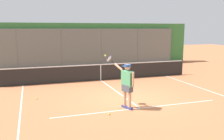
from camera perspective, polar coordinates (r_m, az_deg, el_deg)
The scene contains 7 objects.
ground_plane at distance 10.81m, azimuth 3.46°, elevation -6.68°, with size 60.00×60.00×0.00m, color #B76B42.
court_line_markings at distance 9.33m, azimuth 7.41°, elevation -9.38°, with size 8.74×10.03×0.01m.
fence_backdrop at distance 20.13m, azimuth -7.33°, elevation 5.76°, with size 18.91×1.37×3.45m.
tennis_net at distance 14.53m, azimuth -2.64°, elevation -0.46°, with size 11.23×0.09×1.07m.
tennis_player at distance 9.30m, azimuth 3.47°, elevation -2.95°, with size 0.84×1.23×2.00m.
tennis_ball_by_sideline at distance 8.85m, azimuth -0.68°, elevation -10.15°, with size 0.07×0.07×0.07m, color #C1D138.
tennis_ball_mid_court at distance 11.21m, azimuth -17.04°, elevation -6.31°, with size 0.07×0.07×0.07m, color #C1D138.
Camera 1 is at (3.90, 9.61, 3.02)m, focal length 39.51 mm.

